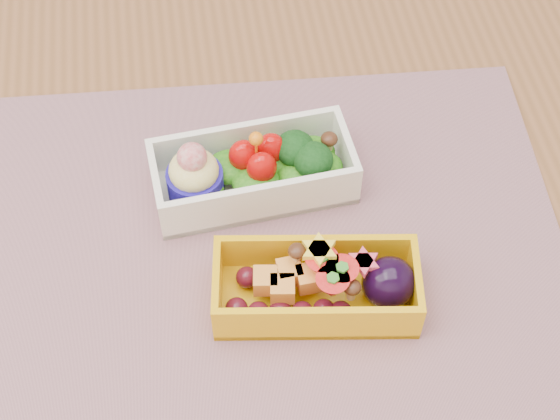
{
  "coord_description": "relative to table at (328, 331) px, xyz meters",
  "views": [
    {
      "loc": [
        -0.09,
        -0.35,
        1.32
      ],
      "look_at": [
        -0.04,
        0.04,
        0.79
      ],
      "focal_mm": 55.15,
      "sensor_mm": 36.0,
      "label": 1
    }
  ],
  "objects": [
    {
      "name": "bento_yellow",
      "position": [
        -0.02,
        -0.03,
        0.12
      ],
      "size": [
        0.16,
        0.09,
        0.05
      ],
      "rotation": [
        0.0,
        0.0,
        -0.14
      ],
      "color": "#E8A80B",
      "rests_on": "placemat"
    },
    {
      "name": "bento_white",
      "position": [
        -0.05,
        0.09,
        0.12
      ],
      "size": [
        0.17,
        0.09,
        0.07
      ],
      "rotation": [
        0.0,
        0.0,
        0.08
      ],
      "color": "white",
      "rests_on": "placemat"
    },
    {
      "name": "placemat",
      "position": [
        -0.04,
        0.03,
        0.1
      ],
      "size": [
        0.49,
        0.39,
        0.0
      ],
      "primitive_type": "cube",
      "rotation": [
        0.0,
        0.0,
        -0.06
      ],
      "color": "#9F6D78",
      "rests_on": "table"
    },
    {
      "name": "table",
      "position": [
        0.0,
        0.0,
        0.0
      ],
      "size": [
        1.2,
        0.8,
        0.75
      ],
      "color": "brown",
      "rests_on": "ground"
    }
  ]
}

